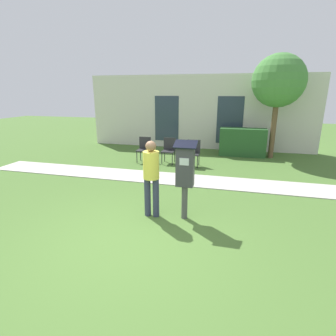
{
  "coord_description": "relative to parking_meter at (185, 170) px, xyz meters",
  "views": [
    {
      "loc": [
        1.66,
        -3.7,
        2.49
      ],
      "look_at": [
        0.43,
        1.06,
        1.05
      ],
      "focal_mm": 28.0,
      "sensor_mm": 36.0,
      "label": 1
    }
  ],
  "objects": [
    {
      "name": "tree",
      "position": [
        2.29,
        5.86,
        1.83
      ],
      "size": [
        1.9,
        1.9,
        3.82
      ],
      "color": "brown",
      "rests_on": "ground"
    },
    {
      "name": "outdoor_chair_right",
      "position": [
        -0.46,
        3.93,
        -0.49
      ],
      "size": [
        0.44,
        0.44,
        0.9
      ],
      "rotation": [
        0.0,
        0.0,
        -0.2
      ],
      "color": "#262628",
      "rests_on": "ground"
    },
    {
      "name": "sidewalk",
      "position": [
        -0.77,
        2.35,
        -1.01
      ],
      "size": [
        12.0,
        1.1,
        0.02
      ],
      "color": "#B7B2A8",
      "rests_on": "ground"
    },
    {
      "name": "outdoor_chair_middle",
      "position": [
        -1.37,
        4.14,
        -0.49
      ],
      "size": [
        0.44,
        0.44,
        0.9
      ],
      "rotation": [
        0.0,
        0.0,
        -0.08
      ],
      "color": "#262628",
      "rests_on": "ground"
    },
    {
      "name": "person_standing",
      "position": [
        -0.67,
        -0.07,
        -0.09
      ],
      "size": [
        0.32,
        0.32,
        1.58
      ],
      "rotation": [
        0.0,
        0.0,
        0.04
      ],
      "color": "#333851",
      "rests_on": "ground"
    },
    {
      "name": "ground_plane",
      "position": [
        -0.77,
        -1.1,
        -1.02
      ],
      "size": [
        40.0,
        40.0,
        0.0
      ],
      "primitive_type": "plane",
      "color": "#476B2D"
    },
    {
      "name": "outdoor_chair_left",
      "position": [
        -2.29,
        4.07,
        -0.49
      ],
      "size": [
        0.44,
        0.44,
        0.9
      ],
      "rotation": [
        0.0,
        0.0,
        -0.17
      ],
      "color": "#262628",
      "rests_on": "ground"
    },
    {
      "name": "hedge_row",
      "position": [
        1.2,
        5.89,
        -0.47
      ],
      "size": [
        1.78,
        0.6,
        1.1
      ],
      "color": "#285628",
      "rests_on": "ground"
    },
    {
      "name": "building_facade",
      "position": [
        -0.77,
        6.98,
        0.58
      ],
      "size": [
        10.0,
        0.26,
        3.2
      ],
      "color": "silver",
      "rests_on": "ground"
    },
    {
      "name": "parking_meter",
      "position": [
        0.0,
        0.0,
        0.0
      ],
      "size": [
        0.44,
        0.31,
        1.59
      ],
      "color": "#4C4C4C",
      "rests_on": "ground"
    }
  ]
}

